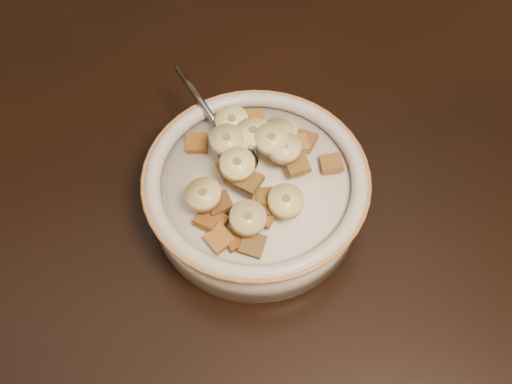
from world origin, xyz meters
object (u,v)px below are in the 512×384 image
object	(u,v)px
table	(263,243)
spoon	(238,155)
chair	(144,4)
cereal_bowl	(256,195)

from	to	relation	value
table	spoon	xyz separation A→B (m)	(-0.00, 0.06, 0.07)
table	spoon	world-z (taller)	spoon
chair	cereal_bowl	bearing A→B (deg)	-105.34
chair	spoon	distance (m)	0.71
table	cereal_bowl	bearing A→B (deg)	82.65
table	chair	bearing A→B (deg)	87.97
cereal_bowl	spoon	distance (m)	0.04
table	cereal_bowl	distance (m)	0.05
spoon	chair	bearing A→B (deg)	-104.01
cereal_bowl	spoon	size ratio (longest dim) A/B	4.17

